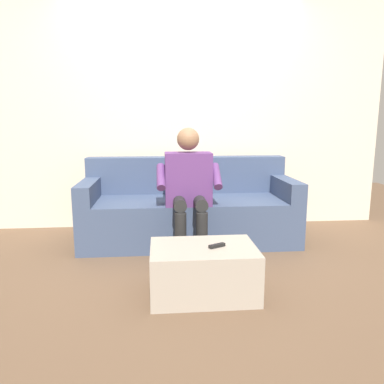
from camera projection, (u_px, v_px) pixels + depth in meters
name	position (u px, v px, depth m)	size (l,w,h in m)	color
ground_plane	(196.00, 266.00, 3.10)	(8.00, 8.00, 0.00)	brown
back_wall	(184.00, 108.00, 4.15)	(4.53, 0.06, 2.67)	beige
couch	(189.00, 210.00, 3.77)	(2.09, 0.84, 0.82)	#3D4C6B
coffee_table	(203.00, 271.00, 2.57)	(0.72, 0.50, 0.34)	#A89E8E
person_solo_seated	(189.00, 183.00, 3.32)	(0.57, 0.50, 1.13)	#5B3370
remote_black	(217.00, 246.00, 2.52)	(0.12, 0.03, 0.02)	black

